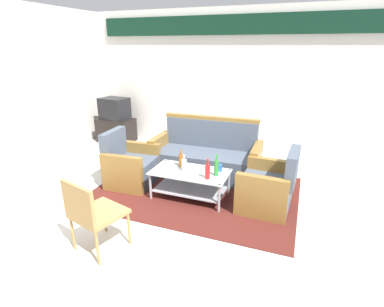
{
  "coord_description": "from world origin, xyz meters",
  "views": [
    {
      "loc": [
        1.4,
        -3.0,
        2.1
      ],
      "look_at": [
        -0.02,
        0.71,
        0.65
      ],
      "focal_mm": 27.73,
      "sensor_mm": 36.0,
      "label": 1
    }
  ],
  "objects": [
    {
      "name": "rug",
      "position": [
        0.01,
        0.81,
        0.01
      ],
      "size": [
        2.97,
        2.1,
        0.01
      ],
      "primitive_type": "cube",
      "color": "#511E19",
      "rests_on": "ground"
    },
    {
      "name": "cup",
      "position": [
        0.37,
        0.78,
        0.46
      ],
      "size": [
        0.08,
        0.08,
        0.1
      ],
      "primitive_type": "cylinder",
      "color": "#2659A5",
      "rests_on": "coffee_table"
    },
    {
      "name": "bottle_red",
      "position": [
        0.3,
        0.48,
        0.52
      ],
      "size": [
        0.07,
        0.07,
        0.29
      ],
      "color": "red",
      "rests_on": "coffee_table"
    },
    {
      "name": "ground_plane",
      "position": [
        0.0,
        0.0,
        0.0
      ],
      "size": [
        14.0,
        14.0,
        0.0
      ],
      "primitive_type": "plane",
      "color": "beige"
    },
    {
      "name": "wall_back",
      "position": [
        0.0,
        3.05,
        1.48
      ],
      "size": [
        6.52,
        0.19,
        2.8
      ],
      "color": "silver",
      "rests_on": "ground"
    },
    {
      "name": "television",
      "position": [
        -2.59,
        2.55,
        0.76
      ],
      "size": [
        0.66,
        0.53,
        0.48
      ],
      "rotation": [
        0.0,
        0.0,
        2.98
      ],
      "color": "black",
      "rests_on": "tv_stand"
    },
    {
      "name": "armchair_left",
      "position": [
        -1.07,
        0.72,
        0.29
      ],
      "size": [
        0.74,
        0.8,
        0.85
      ],
      "rotation": [
        0.0,
        0.0,
        -1.51
      ],
      "color": "#4C5666",
      "rests_on": "rug"
    },
    {
      "name": "couch",
      "position": [
        -0.05,
        1.46,
        0.32
      ],
      "size": [
        1.81,
        0.77,
        0.96
      ],
      "rotation": [
        0.0,
        0.0,
        3.16
      ],
      "color": "#4C5666",
      "rests_on": "rug"
    },
    {
      "name": "tv_stand",
      "position": [
        -2.59,
        2.55,
        0.26
      ],
      "size": [
        0.8,
        0.5,
        0.52
      ],
      "primitive_type": "cube",
      "color": "black",
      "rests_on": "ground"
    },
    {
      "name": "bottle_green",
      "position": [
        0.38,
        0.61,
        0.53
      ],
      "size": [
        0.06,
        0.06,
        0.31
      ],
      "color": "#2D8C38",
      "rests_on": "coffee_table"
    },
    {
      "name": "bottle_brown",
      "position": [
        -0.21,
        0.75,
        0.51
      ],
      "size": [
        0.07,
        0.07,
        0.26
      ],
      "color": "brown",
      "rests_on": "coffee_table"
    },
    {
      "name": "armchair_right",
      "position": [
        1.08,
        0.72,
        0.29
      ],
      "size": [
        0.73,
        0.79,
        0.85
      ],
      "rotation": [
        0.0,
        0.0,
        1.52
      ],
      "color": "#4C5666",
      "rests_on": "rug"
    },
    {
      "name": "wicker_chair",
      "position": [
        -0.53,
        -0.88,
        0.49
      ],
      "size": [
        0.59,
        0.59,
        0.84
      ],
      "rotation": [
        0.0,
        0.0,
        -0.27
      ],
      "color": "#AD844C",
      "rests_on": "ground"
    },
    {
      "name": "bottle_clear",
      "position": [
        -0.1,
        0.62,
        0.5
      ],
      "size": [
        0.07,
        0.07,
        0.24
      ],
      "color": "silver",
      "rests_on": "coffee_table"
    },
    {
      "name": "coffee_table",
      "position": [
        -0.01,
        0.62,
        0.27
      ],
      "size": [
        1.1,
        0.6,
        0.4
      ],
      "color": "silver",
      "rests_on": "rug"
    }
  ]
}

